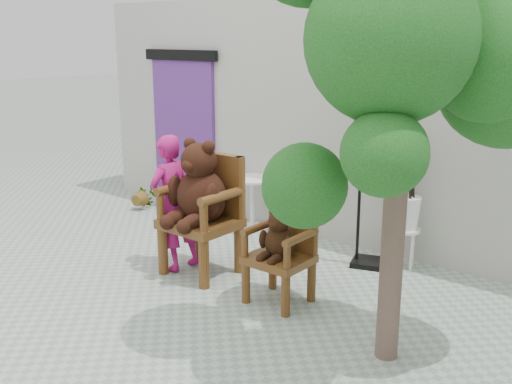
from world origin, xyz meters
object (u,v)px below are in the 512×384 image
at_px(chair_big, 201,197).
at_px(tree, 418,14).
at_px(chair_small, 282,244).
at_px(cafe_table, 252,197).
at_px(display_stand, 375,216).
at_px(stool_bucket, 407,212).
at_px(person, 174,203).

xyz_separation_m(chair_big, tree, (2.48, -0.36, 1.81)).
distance_m(chair_big, chair_small, 1.13).
distance_m(cafe_table, display_stand, 1.91).
xyz_separation_m(chair_small, cafe_table, (-1.64, 1.56, -0.14)).
relative_size(chair_big, stool_bucket, 1.02).
relative_size(person, cafe_table, 2.10).
xyz_separation_m(chair_small, display_stand, (0.26, 1.37, 0.00)).
bearing_deg(display_stand, person, -158.97).
height_order(stool_bucket, tree, tree).
bearing_deg(tree, person, 174.17).
bearing_deg(chair_big, chair_small, -2.13).
relative_size(chair_big, cafe_table, 2.10).
bearing_deg(cafe_table, person, -83.41).
bearing_deg(person, chair_big, 104.98).
bearing_deg(chair_small, person, -178.86).
bearing_deg(chair_small, display_stand, 79.17).
distance_m(cafe_table, stool_bucket, 2.20).
bearing_deg(stool_bucket, person, -141.75).
bearing_deg(display_stand, stool_bucket, 13.54).
relative_size(display_stand, stool_bucket, 1.04).
height_order(chair_big, tree, tree).
bearing_deg(chair_big, tree, -8.24).
distance_m(display_stand, stool_bucket, 0.35).
bearing_deg(tree, chair_small, 167.00).
xyz_separation_m(chair_small, tree, (1.38, -0.32, 2.08)).
relative_size(cafe_table, display_stand, 0.47).
distance_m(person, stool_bucket, 2.56).
height_order(person, cafe_table, person).
relative_size(chair_big, chair_small, 1.48).
distance_m(chair_small, display_stand, 1.40).
relative_size(chair_small, cafe_table, 1.42).
xyz_separation_m(display_stand, tree, (1.11, -1.69, 2.08)).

